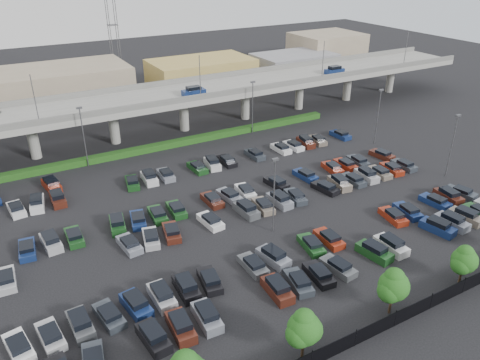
% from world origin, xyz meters
% --- Properties ---
extents(ground, '(280.00, 280.00, 0.00)m').
position_xyz_m(ground, '(0.00, 0.00, 0.00)').
color(ground, black).
extents(overpass, '(150.00, 13.00, 15.80)m').
position_xyz_m(overpass, '(-0.21, 31.96, 6.97)').
color(overpass, gray).
rests_on(overpass, ground).
extents(hedge, '(66.00, 1.60, 1.10)m').
position_xyz_m(hedge, '(0.00, 25.00, 0.55)').
color(hedge, '#1A3F12').
rests_on(hedge, ground).
extents(fence, '(70.00, 0.10, 2.00)m').
position_xyz_m(fence, '(-0.05, -28.00, 0.90)').
color(fence, black).
rests_on(fence, ground).
extents(tree_row, '(65.07, 3.66, 5.94)m').
position_xyz_m(tree_row, '(0.70, -26.53, 3.52)').
color(tree_row, '#332316').
rests_on(tree_row, ground).
extents(parked_cars, '(63.10, 41.65, 1.67)m').
position_xyz_m(parked_cars, '(-0.80, -3.85, 0.62)').
color(parked_cars, slate).
rests_on(parked_cars, ground).
extents(light_poles, '(66.90, 48.38, 10.30)m').
position_xyz_m(light_poles, '(-4.13, 2.00, 6.24)').
color(light_poles, '#4F5055').
rests_on(light_poles, ground).
extents(distant_buildings, '(138.00, 24.00, 9.00)m').
position_xyz_m(distant_buildings, '(12.38, 61.81, 3.74)').
color(distant_buildings, gray).
rests_on(distant_buildings, ground).
extents(comm_tower, '(2.40, 2.40, 30.00)m').
position_xyz_m(comm_tower, '(4.00, 74.00, 15.61)').
color(comm_tower, '#4F5055').
rests_on(comm_tower, ground).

